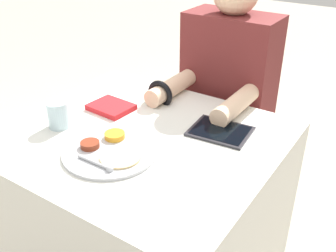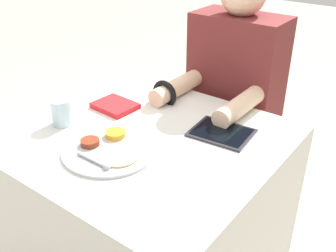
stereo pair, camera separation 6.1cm
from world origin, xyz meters
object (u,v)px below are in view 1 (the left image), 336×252
object	(u,v)px
red_notebook	(111,107)
drinking_glass	(58,115)
person_diner	(225,119)
tablet_device	(220,131)
thali_tray	(110,151)

from	to	relation	value
red_notebook	drinking_glass	xyz separation A→B (m)	(-0.06, -0.20, 0.04)
drinking_glass	red_notebook	bearing A→B (deg)	73.32
red_notebook	drinking_glass	distance (m)	0.21
person_diner	drinking_glass	distance (m)	0.76
tablet_device	drinking_glass	world-z (taller)	drinking_glass
tablet_device	person_diner	xyz separation A→B (m)	(-0.16, 0.38, -0.17)
thali_tray	drinking_glass	distance (m)	0.26
tablet_device	person_diner	distance (m)	0.45
drinking_glass	thali_tray	bearing A→B (deg)	-6.85
thali_tray	red_notebook	world-z (taller)	thali_tray
thali_tray	red_notebook	bearing A→B (deg)	130.72
red_notebook	drinking_glass	size ratio (longest dim) A/B	1.74
thali_tray	drinking_glass	xyz separation A→B (m)	(-0.26, 0.03, 0.04)
red_notebook	person_diner	bearing A→B (deg)	60.63
red_notebook	drinking_glass	world-z (taller)	drinking_glass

